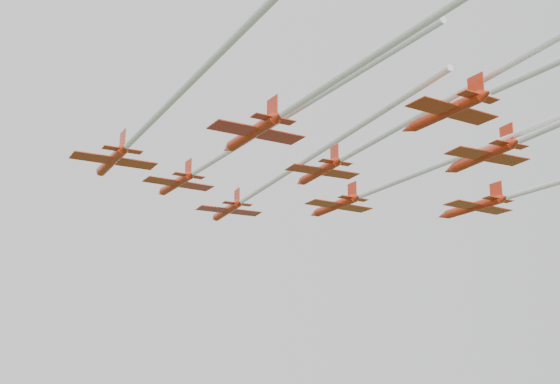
{
  "coord_description": "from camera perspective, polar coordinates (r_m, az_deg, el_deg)",
  "views": [
    {
      "loc": [
        -4.11,
        -86.71,
        29.89
      ],
      "look_at": [
        2.38,
        4.34,
        55.84
      ],
      "focal_mm": 50.0,
      "sensor_mm": 36.0,
      "label": 1
    }
  ],
  "objects": [
    {
      "name": "jet_row3_mid",
      "position": [
        77.73,
        9.21,
        5.01
      ],
      "size": [
        26.69,
        61.87,
        2.61
      ],
      "rotation": [
        0.0,
        0.0,
        0.38
      ],
      "color": "red"
    },
    {
      "name": "jet_row2_right",
      "position": [
        92.58,
        9.53,
        1.16
      ],
      "size": [
        29.35,
        56.52,
        2.77
      ],
      "rotation": [
        0.0,
        0.0,
        0.46
      ],
      "color": "red"
    },
    {
      "name": "jet_row4_left",
      "position": [
        64.45,
        1.94,
        6.87
      ],
      "size": [
        21.77,
        41.65,
        2.68
      ],
      "rotation": [
        0.0,
        0.0,
        0.45
      ],
      "color": "red"
    },
    {
      "name": "jet_row3_right",
      "position": [
        98.38,
        18.42,
        0.31
      ],
      "size": [
        25.72,
        45.73,
        2.93
      ],
      "rotation": [
        0.0,
        0.0,
        0.49
      ],
      "color": "red"
    },
    {
      "name": "jet_row2_left",
      "position": [
        83.27,
        -4.16,
        2.75
      ],
      "size": [
        25.16,
        47.62,
        2.5
      ],
      "rotation": [
        0.0,
        0.0,
        0.46
      ],
      "color": "red"
    },
    {
      "name": "jet_row3_left",
      "position": [
        68.51,
        -8.78,
        5.76
      ],
      "size": [
        25.62,
        54.89,
        2.59
      ],
      "rotation": [
        0.0,
        0.0,
        0.41
      ],
      "color": "red"
    },
    {
      "name": "jet_lead",
      "position": [
        98.18,
        -0.95,
        0.52
      ],
      "size": [
        23.01,
        55.22,
        2.73
      ],
      "rotation": [
        0.0,
        0.0,
        0.36
      ],
      "color": "red"
    }
  ]
}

